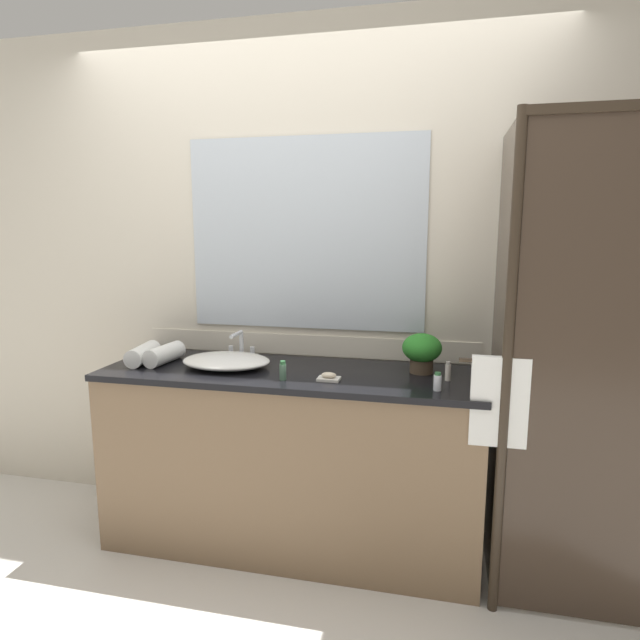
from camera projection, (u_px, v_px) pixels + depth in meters
ground_plane at (291, 543)px, 2.69m from camera, size 8.00×8.00×0.00m
wall_back_with_mirror at (307, 279)px, 2.80m from camera, size 4.40×0.06×2.60m
vanity_cabinet at (291, 458)px, 2.63m from camera, size 1.80×0.58×0.90m
shower_enclosure at (592, 372)px, 2.06m from camera, size 1.20×0.59×2.00m
sink_basin at (226, 361)px, 2.60m from camera, size 0.43×0.33×0.06m
faucet at (241, 348)px, 2.78m from camera, size 0.17×0.16×0.15m
potted_plant at (422, 350)px, 2.48m from camera, size 0.18×0.18×0.19m
soap_dish at (329, 377)px, 2.37m from camera, size 0.10×0.07×0.04m
amenity_bottle_shampoo at (448, 372)px, 2.36m from camera, size 0.03×0.03×0.09m
amenity_bottle_conditioner at (437, 382)px, 2.22m from camera, size 0.03×0.03×0.08m
amenity_bottle_body_wash at (283, 371)px, 2.38m from camera, size 0.03×0.03×0.09m
rolled_towel_near_edge at (143, 354)px, 2.68m from camera, size 0.12×0.26×0.09m
rolled_towel_middle at (164, 354)px, 2.67m from camera, size 0.12×0.25×0.09m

